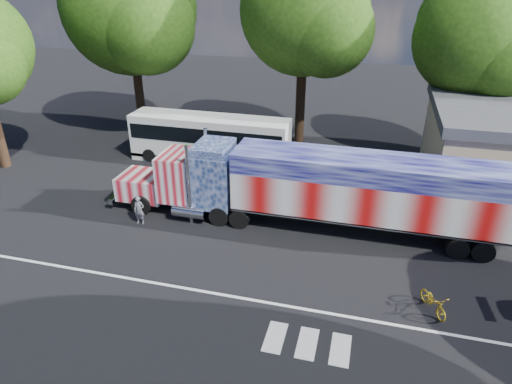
% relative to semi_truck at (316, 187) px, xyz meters
% --- Properties ---
extents(ground, '(100.00, 100.00, 0.00)m').
position_rel_semi_truck_xyz_m(ground, '(-3.02, -3.56, -2.27)').
color(ground, black).
extents(lane_markings, '(30.00, 2.67, 0.01)m').
position_rel_semi_truck_xyz_m(lane_markings, '(-1.31, -7.33, -2.27)').
color(lane_markings, silver).
rests_on(lane_markings, ground).
extents(semi_truck, '(20.73, 3.27, 4.42)m').
position_rel_semi_truck_xyz_m(semi_truck, '(0.00, 0.00, 0.00)').
color(semi_truck, black).
rests_on(semi_truck, ground).
extents(coach_bus, '(11.01, 2.56, 3.20)m').
position_rel_semi_truck_xyz_m(coach_bus, '(-8.32, 7.05, -0.61)').
color(coach_bus, white).
rests_on(coach_bus, ground).
extents(woman, '(0.61, 0.44, 1.57)m').
position_rel_semi_truck_xyz_m(woman, '(-8.99, -2.06, -1.49)').
color(woman, slate).
rests_on(woman, ground).
extents(bicycle, '(1.34, 1.80, 0.91)m').
position_rel_semi_truck_xyz_m(bicycle, '(5.51, -5.34, -1.82)').
color(bicycle, gold).
rests_on(bicycle, ground).
extents(tree_nw_a, '(10.56, 10.06, 14.65)m').
position_rel_semi_truck_xyz_m(tree_nw_a, '(-15.92, 11.93, 7.29)').
color(tree_nw_a, black).
rests_on(tree_nw_a, ground).
extents(tree_ne_a, '(7.88, 7.50, 11.93)m').
position_rel_semi_truck_xyz_m(tree_ne_a, '(8.10, 12.09, 5.85)').
color(tree_ne_a, black).
rests_on(tree_ne_a, ground).
extents(tree_n_mid, '(9.38, 8.94, 14.05)m').
position_rel_semi_truck_xyz_m(tree_n_mid, '(-2.88, 12.47, 7.24)').
color(tree_n_mid, black).
rests_on(tree_n_mid, ground).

